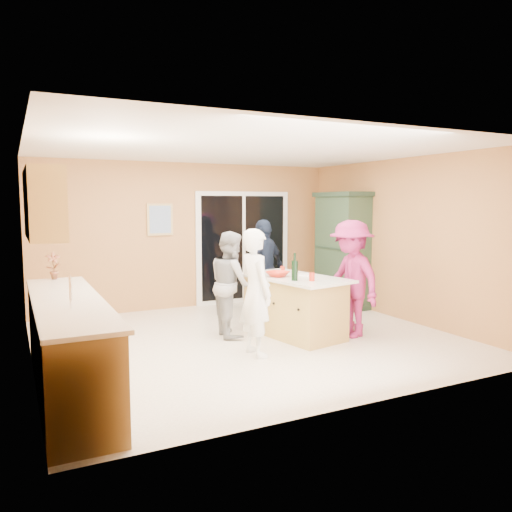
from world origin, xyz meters
name	(u,v)px	position (x,y,z in m)	size (l,w,h in m)	color
floor	(250,339)	(0.00, 0.00, 0.00)	(5.50, 5.50, 0.00)	white
ceiling	(249,149)	(0.00, 0.00, 2.60)	(5.50, 5.00, 0.10)	white
wall_back	(190,236)	(0.00, 2.50, 1.30)	(5.50, 0.10, 2.60)	tan
wall_front	(367,267)	(0.00, -2.50, 1.30)	(5.50, 0.10, 2.60)	tan
wall_left	(27,256)	(-2.75, 0.00, 1.30)	(0.10, 5.00, 2.60)	tan
wall_right	(404,240)	(2.75, 0.00, 1.30)	(0.10, 5.00, 2.60)	tan
left_cabinet_run	(69,350)	(-2.45, -1.05, 0.46)	(0.65, 3.05, 1.24)	tan
upper_cabinets	(43,204)	(-2.58, -0.20, 1.88)	(0.35, 1.60, 0.75)	tan
sliding_door	(243,247)	(1.05, 2.46, 1.05)	(1.90, 0.07, 2.10)	silver
framed_picture	(160,219)	(-0.55, 2.48, 1.60)	(0.46, 0.04, 0.56)	tan
kitchen_island	(294,308)	(0.67, -0.07, 0.40)	(1.17, 1.76, 0.85)	tan
green_hutch	(342,251)	(2.49, 1.30, 1.01)	(0.60, 1.13, 2.08)	#1F3223
woman_white	(256,292)	(-0.23, -0.66, 0.79)	(0.57, 0.38, 1.58)	silver
woman_grey	(231,284)	(-0.12, 0.33, 0.75)	(0.73, 0.57, 1.49)	gray
woman_navy	(265,269)	(0.81, 1.11, 0.81)	(0.95, 0.40, 1.62)	#182336
woman_magenta	(351,279)	(1.37, -0.46, 0.82)	(1.07, 0.61, 1.65)	maroon
serving_bowl	(278,274)	(0.45, 0.02, 0.89)	(0.30, 0.30, 0.07)	red
tulip_vase	(53,266)	(-2.45, 0.52, 1.11)	(0.18, 0.12, 0.34)	#B71229
tumbler_near	(283,269)	(0.71, 0.34, 0.90)	(0.07, 0.07, 0.09)	red
tumbler_far	(312,277)	(0.67, -0.53, 0.91)	(0.08, 0.08, 0.11)	red
wine_bottle	(295,270)	(0.48, -0.40, 0.99)	(0.09, 0.09, 0.37)	black
white_plate	(305,275)	(0.89, -0.02, 0.86)	(0.20, 0.20, 0.01)	white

